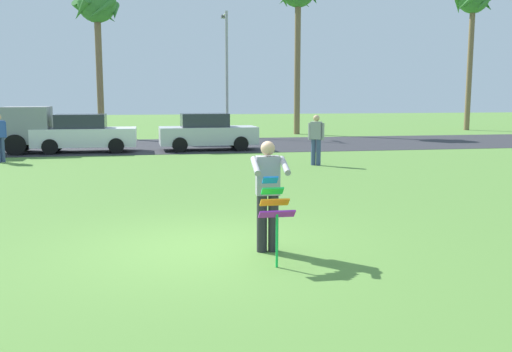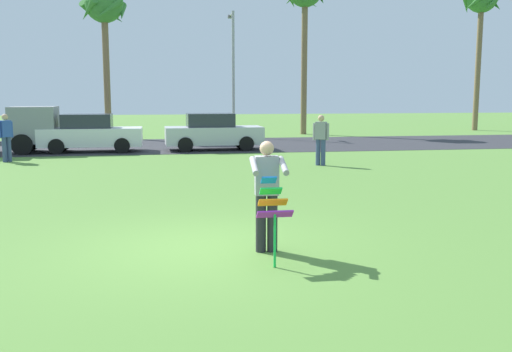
# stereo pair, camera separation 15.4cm
# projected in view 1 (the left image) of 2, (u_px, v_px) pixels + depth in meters

# --- Properties ---
(ground_plane) EXTENTS (120.00, 120.00, 0.00)m
(ground_plane) POSITION_uv_depth(u_px,v_px,m) (202.00, 248.00, 9.10)
(ground_plane) COLOR #568438
(road_strip) EXTENTS (120.00, 8.00, 0.01)m
(road_strip) POSITION_uv_depth(u_px,v_px,m) (168.00, 146.00, 27.00)
(road_strip) COLOR #2D2D33
(road_strip) RESTS_ON ground
(person_kite_flyer) EXTENTS (0.56, 0.67, 1.73)m
(person_kite_flyer) POSITION_uv_depth(u_px,v_px,m) (268.00, 192.00, 8.75)
(person_kite_flyer) COLOR #26262B
(person_kite_flyer) RESTS_ON ground
(kite_held) EXTENTS (0.51, 0.63, 1.24)m
(kite_held) POSITION_uv_depth(u_px,v_px,m) (275.00, 206.00, 8.13)
(kite_held) COLOR blue
(kite_held) RESTS_ON ground
(parked_car_white) EXTENTS (4.20, 1.84, 1.60)m
(parked_car_white) POSITION_uv_depth(u_px,v_px,m) (84.00, 134.00, 23.92)
(parked_car_white) COLOR white
(parked_car_white) RESTS_ON ground
(parked_car_silver) EXTENTS (4.25, 1.93, 1.60)m
(parked_car_silver) POSITION_uv_depth(u_px,v_px,m) (207.00, 132.00, 24.85)
(parked_car_silver) COLOR silver
(parked_car_silver) RESTS_ON ground
(palm_tree_right_near) EXTENTS (2.58, 2.71, 8.38)m
(palm_tree_right_near) POSITION_uv_depth(u_px,v_px,m) (97.00, 10.00, 30.92)
(palm_tree_right_near) COLOR brown
(palm_tree_right_near) RESTS_ON ground
(palm_tree_far_left) EXTENTS (2.58, 2.71, 9.81)m
(palm_tree_far_left) POSITION_uv_depth(u_px,v_px,m) (473.00, 4.00, 37.60)
(palm_tree_far_left) COLOR brown
(palm_tree_far_left) RESTS_ON ground
(streetlight_pole) EXTENTS (0.24, 1.65, 7.00)m
(streetlight_pole) POSITION_uv_depth(u_px,v_px,m) (226.00, 66.00, 32.10)
(streetlight_pole) COLOR #9E9EA3
(streetlight_pole) RESTS_ON ground
(person_walker_near) EXTENTS (0.50, 0.38, 1.73)m
(person_walker_near) POSITION_uv_depth(u_px,v_px,m) (316.00, 138.00, 19.52)
(person_walker_near) COLOR #384772
(person_walker_near) RESTS_ON ground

